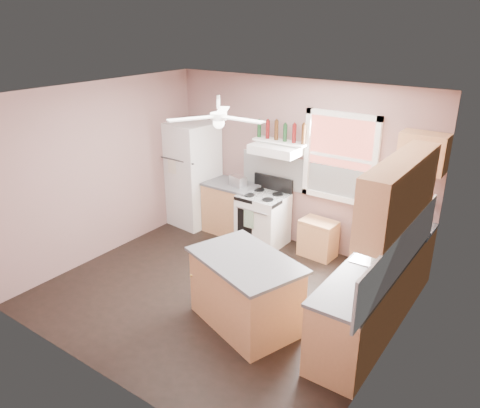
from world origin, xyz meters
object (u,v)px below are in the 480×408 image
Objects in this scene: island at (246,293)px; stove at (263,219)px; toaster at (238,181)px; cart at (318,240)px; refrigerator at (192,174)px.

stove is at bearing 136.49° from island.
cart is (1.48, 0.10, -0.71)m from toaster.
refrigerator is 3.36× the size of cart.
stove is 2.23m from island.
stove is at bearing -168.78° from cart.
island is (1.02, -1.99, 0.00)m from stove.
refrigerator reaches higher than island.
toaster is 0.77m from stove.
refrigerator is at bearing -165.42° from toaster.
stove is (0.52, -0.02, -0.56)m from toaster.
stove is (1.53, -0.01, -0.50)m from refrigerator.
cart is 2.12m from island.
toaster reaches higher than cart.
cart is (0.96, 0.12, -0.15)m from stove.
stove is 1.56× the size of cart.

